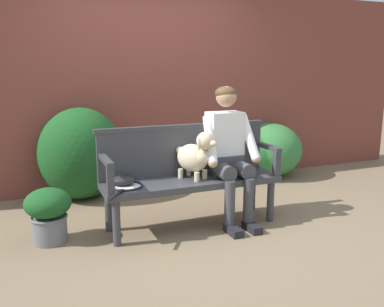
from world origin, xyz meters
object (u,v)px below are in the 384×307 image
(garden_bench, at_px, (192,185))
(potted_plant, at_px, (48,212))
(person_seated, at_px, (228,149))
(tennis_racket, at_px, (126,187))
(dog_on_bench, at_px, (196,155))
(baseball_glove, at_px, (123,181))

(garden_bench, relative_size, potted_plant, 3.48)
(person_seated, relative_size, tennis_racket, 2.41)
(person_seated, bearing_deg, dog_on_bench, 179.64)
(tennis_racket, bearing_deg, garden_bench, 4.32)
(garden_bench, xyz_separation_m, person_seated, (0.38, -0.01, 0.33))
(garden_bench, bearing_deg, tennis_racket, -175.68)
(garden_bench, bearing_deg, baseball_glove, 176.60)
(garden_bench, relative_size, dog_on_bench, 3.67)
(garden_bench, distance_m, person_seated, 0.50)
(potted_plant, bearing_deg, garden_bench, -5.57)
(person_seated, distance_m, tennis_racket, 1.06)
(baseball_glove, bearing_deg, tennis_racket, -66.76)
(dog_on_bench, bearing_deg, tennis_racket, -176.57)
(person_seated, relative_size, dog_on_bench, 2.88)
(garden_bench, xyz_separation_m, baseball_glove, (-0.66, 0.04, 0.11))
(person_seated, xyz_separation_m, dog_on_bench, (-0.34, 0.00, -0.04))
(tennis_racket, height_order, baseball_glove, baseball_glove)
(tennis_racket, relative_size, potted_plant, 1.13)
(garden_bench, xyz_separation_m, potted_plant, (-1.31, 0.13, -0.13))
(garden_bench, height_order, person_seated, person_seated)
(tennis_racket, xyz_separation_m, potted_plant, (-0.66, 0.18, -0.20))
(person_seated, distance_m, potted_plant, 1.75)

